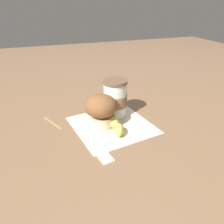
{
  "coord_description": "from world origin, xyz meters",
  "views": [
    {
      "loc": [
        0.58,
        -0.21,
        0.37
      ],
      "look_at": [
        0.0,
        0.0,
        0.05
      ],
      "focal_mm": 35.0,
      "sensor_mm": 36.0,
      "label": 1
    }
  ],
  "objects_px": {
    "banana": "(106,119)",
    "muffin": "(101,109)",
    "sugar_packet": "(105,157)",
    "coffee_cup": "(115,99)"
  },
  "relations": [
    {
      "from": "banana",
      "to": "sugar_packet",
      "type": "bearing_deg",
      "value": -19.97
    },
    {
      "from": "coffee_cup",
      "to": "muffin",
      "type": "relative_size",
      "value": 1.22
    },
    {
      "from": "coffee_cup",
      "to": "sugar_packet",
      "type": "xyz_separation_m",
      "value": [
        0.21,
        -0.11,
        -0.06
      ]
    },
    {
      "from": "banana",
      "to": "sugar_packet",
      "type": "relative_size",
      "value": 4.23
    },
    {
      "from": "banana",
      "to": "muffin",
      "type": "bearing_deg",
      "value": -66.83
    },
    {
      "from": "muffin",
      "to": "coffee_cup",
      "type": "bearing_deg",
      "value": 127.89
    },
    {
      "from": "coffee_cup",
      "to": "banana",
      "type": "height_order",
      "value": "coffee_cup"
    },
    {
      "from": "coffee_cup",
      "to": "muffin",
      "type": "height_order",
      "value": "coffee_cup"
    },
    {
      "from": "muffin",
      "to": "sugar_packet",
      "type": "height_order",
      "value": "muffin"
    },
    {
      "from": "muffin",
      "to": "banana",
      "type": "height_order",
      "value": "muffin"
    }
  ]
}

